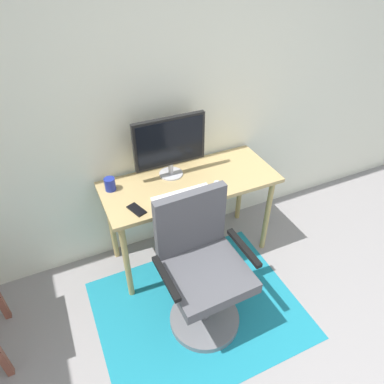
% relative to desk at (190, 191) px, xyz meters
% --- Properties ---
extents(wall_back, '(6.00, 0.10, 2.60)m').
position_rel_desk_xyz_m(wall_back, '(0.10, 0.35, 0.64)').
color(wall_back, silver).
rests_on(wall_back, ground).
extents(area_rug, '(1.44, 1.16, 0.01)m').
position_rel_desk_xyz_m(area_rug, '(-0.19, -0.56, -0.66)').
color(area_rug, '#19768B').
rests_on(area_rug, ground).
extents(desk, '(1.31, 0.55, 0.75)m').
position_rel_desk_xyz_m(desk, '(0.00, 0.00, 0.00)').
color(desk, tan).
rests_on(desk, ground).
extents(monitor, '(0.54, 0.18, 0.47)m').
position_rel_desk_xyz_m(monitor, '(-0.10, 0.13, 0.36)').
color(monitor, '#B2B2B7').
rests_on(monitor, desk).
extents(keyboard, '(0.43, 0.13, 0.02)m').
position_rel_desk_xyz_m(keyboard, '(-0.13, -0.16, 0.10)').
color(keyboard, white).
rests_on(keyboard, desk).
extents(computer_mouse, '(0.06, 0.10, 0.03)m').
position_rel_desk_xyz_m(computer_mouse, '(0.16, -0.15, 0.11)').
color(computer_mouse, white).
rests_on(computer_mouse, desk).
extents(coffee_cup, '(0.08, 0.08, 0.10)m').
position_rel_desk_xyz_m(coffee_cup, '(-0.56, 0.14, 0.14)').
color(coffee_cup, navy).
rests_on(coffee_cup, desk).
extents(cell_phone, '(0.11, 0.15, 0.01)m').
position_rel_desk_xyz_m(cell_phone, '(-0.46, -0.16, 0.10)').
color(cell_phone, black).
rests_on(cell_phone, desk).
extents(office_chair, '(0.59, 0.52, 1.01)m').
position_rel_desk_xyz_m(office_chair, '(-0.19, -0.60, -0.20)').
color(office_chair, slate).
rests_on(office_chair, ground).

